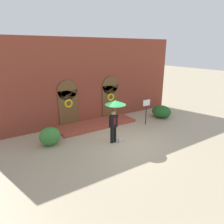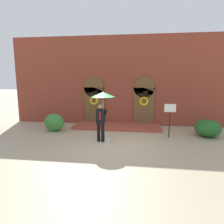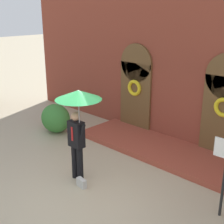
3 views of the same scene
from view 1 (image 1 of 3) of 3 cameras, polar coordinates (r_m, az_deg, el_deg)
The scene contains 7 objects.
ground_plane at distance 11.15m, azimuth 3.26°, elevation -8.59°, with size 80.00×80.00×0.00m, color tan.
building_facade at distance 13.75m, azimuth -6.78°, elevation 8.19°, with size 14.00×2.30×5.60m.
person_with_umbrella at distance 10.46m, azimuth 0.85°, elevation 0.91°, with size 1.10×1.10×2.36m.
handbag at distance 11.11m, azimuth 2.58°, elevation -8.05°, with size 0.28×0.12×0.22m, color #B7B7B2.
sign_post at distance 13.40m, azimuth 9.78°, elevation 1.14°, with size 0.56×0.06×1.72m.
shrub_left at distance 11.12m, azimuth -17.30°, elevation -6.64°, with size 1.11×0.92×1.00m, color #387A33.
shrub_right at distance 15.33m, azimuth 13.93°, elevation 0.17°, with size 1.29×1.50×0.87m, color #235B23.
Camera 1 is at (-5.88, -8.06, 4.97)m, focal length 32.00 mm.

